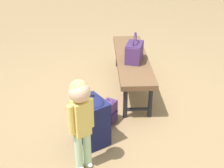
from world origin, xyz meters
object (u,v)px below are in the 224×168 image
at_px(park_bench, 132,61).
at_px(child_standing, 81,112).
at_px(handbag, 134,51).
at_px(backpack_small, 109,111).
at_px(backpack_large, 92,119).

height_order(park_bench, child_standing, child_standing).
relative_size(handbag, child_standing, 0.42).
distance_m(park_bench, backpack_small, 0.90).
bearing_deg(park_bench, backpack_large, -10.23).
xyz_separation_m(park_bench, handbag, (0.13, 0.04, 0.18)).
height_order(park_bench, backpack_small, park_bench).
bearing_deg(park_bench, child_standing, -7.41).
relative_size(child_standing, backpack_large, 1.62).
distance_m(park_bench, child_standing, 1.59).
distance_m(handbag, child_standing, 1.46).
relative_size(park_bench, handbag, 4.48).
bearing_deg(backpack_small, handbag, 166.87).
bearing_deg(backpack_small, child_standing, -6.22).
height_order(child_standing, backpack_large, child_standing).
relative_size(child_standing, backpack_small, 2.93).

